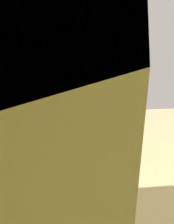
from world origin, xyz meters
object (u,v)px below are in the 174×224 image
microwave (66,140)px  bowl (73,127)px  oven_range (67,126)px  kettle (82,209)px

microwave → bowl: microwave is taller
microwave → bowl: (0.48, -0.07, -0.10)m
oven_range → microwave: (-1.56, 0.03, 0.57)m
oven_range → microwave: bearing=179.0°
oven_range → bowl: size_ratio=6.38×
kettle → microwave: bearing=6.0°
microwave → kettle: size_ratio=2.46×
bowl → kettle: size_ratio=0.91×
oven_range → kettle: size_ratio=5.77×
microwave → kettle: microwave is taller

